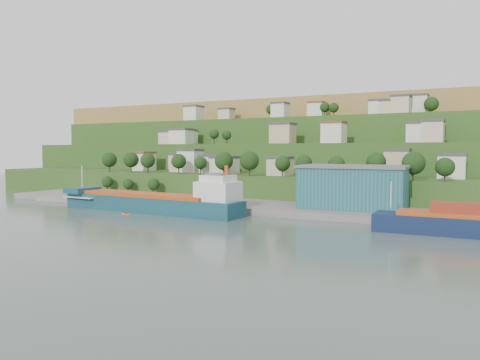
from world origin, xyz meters
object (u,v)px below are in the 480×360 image
Objects in this scene: warehouse at (353,186)px; cargo_ship_near at (155,203)px; caravan at (92,194)px; kayak_orange at (125,214)px.

cargo_ship_near is at bearing -160.88° from warehouse.
cargo_ship_near is at bearing -22.41° from caravan.
cargo_ship_near is 42.07m from caravan.
kayak_orange is at bearing -154.94° from warehouse.
warehouse is 5.37× the size of caravan.
caravan is at bearing 163.32° from kayak_orange.
warehouse is at bearing 1.59° from caravan.
caravan is (-96.38, -9.03, -5.85)m from warehouse.
warehouse is at bearing 25.18° from cargo_ship_near.
cargo_ship_near is 10.26m from kayak_orange.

